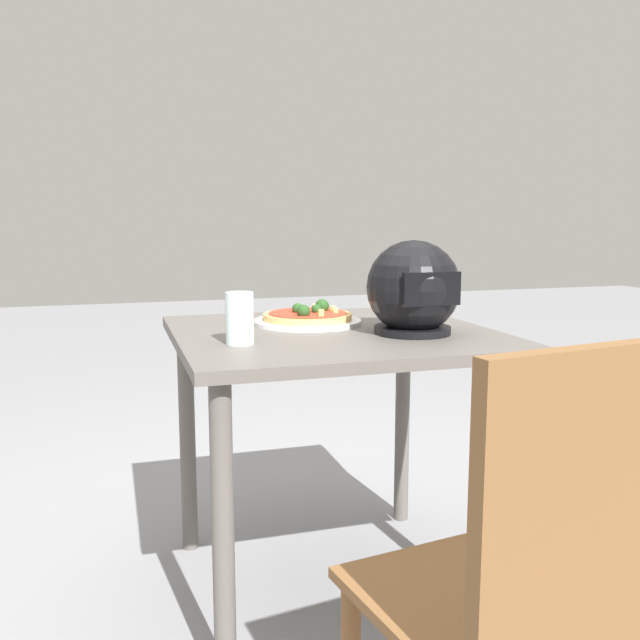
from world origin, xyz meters
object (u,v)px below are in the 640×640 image
object	(u,v)px
drinking_glass	(240,318)
chair_far	(531,589)
pizza	(308,315)
motorcycle_helmet	(413,289)
dining_table	(333,369)

from	to	relation	value
drinking_glass	chair_far	size ratio (longest dim) A/B	0.14
pizza	motorcycle_helmet	distance (m)	0.35
motorcycle_helmet	drinking_glass	bearing A→B (deg)	1.96
pizza	drinking_glass	distance (m)	0.37
dining_table	pizza	size ratio (longest dim) A/B	3.31
motorcycle_helmet	chair_far	size ratio (longest dim) A/B	0.28
motorcycle_helmet	pizza	bearing A→B (deg)	-48.34
chair_far	motorcycle_helmet	bearing A→B (deg)	-102.21
motorcycle_helmet	chair_far	xyz separation A→B (m)	(0.18, 0.84, -0.37)
pizza	motorcycle_helmet	bearing A→B (deg)	131.66
dining_table	chair_far	bearing A→B (deg)	90.36
motorcycle_helmet	chair_far	distance (m)	0.94
dining_table	drinking_glass	bearing A→B (deg)	24.27
chair_far	drinking_glass	bearing A→B (deg)	-70.61
dining_table	motorcycle_helmet	size ratio (longest dim) A/B	3.44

